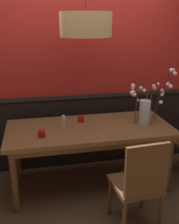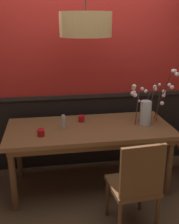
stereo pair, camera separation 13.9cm
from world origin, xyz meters
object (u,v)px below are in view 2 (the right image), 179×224
(chair_far_side_right, at_px, (101,121))
(pendant_lamp, at_px, (86,24))
(chair_far_side_left, at_px, (64,125))
(vase_with_blossoms, at_px, (147,108))
(candle_holder_nearer_center, at_px, (82,118))
(candle_holder_nearer_edge, at_px, (41,133))
(chair_near_side_right, at_px, (136,183))
(dining_table, at_px, (90,134))
(condiment_bottle, at_px, (63,122))

(chair_far_side_right, bearing_deg, pendant_lamp, -112.02)
(chair_far_side_left, distance_m, vase_with_blossoms, 1.34)
(candle_holder_nearer_center, bearing_deg, candle_holder_nearer_edge, -143.14)
(chair_far_side_left, xyz_separation_m, chair_near_side_right, (0.55, -1.66, 0.03))
(dining_table, bearing_deg, chair_near_side_right, -70.33)
(dining_table, relative_size, pendant_lamp, 1.71)
(chair_near_side_right, xyz_separation_m, candle_holder_nearer_center, (-0.37, 1.03, 0.29))
(chair_far_side_right, bearing_deg, dining_table, -109.92)
(chair_far_side_left, height_order, chair_near_side_right, chair_near_side_right)
(vase_with_blossoms, xyz_separation_m, condiment_bottle, (-0.99, -0.00, -0.12))
(chair_far_side_right, relative_size, chair_near_side_right, 0.99)
(dining_table, relative_size, candle_holder_nearer_edge, 23.24)
(chair_near_side_right, distance_m, candle_holder_nearer_edge, 1.12)
(chair_far_side_left, distance_m, pendant_lamp, 1.66)
(chair_far_side_left, relative_size, candle_holder_nearer_edge, 10.69)
(chair_far_side_right, distance_m, pendant_lamp, 1.68)
(candle_holder_nearer_center, bearing_deg, chair_far_side_left, 105.98)
(chair_near_side_right, relative_size, candle_holder_nearer_center, 12.00)
(dining_table, height_order, pendant_lamp, pendant_lamp)
(chair_far_side_left, bearing_deg, pendant_lamp, -76.15)
(vase_with_blossoms, height_order, candle_holder_nearer_edge, vase_with_blossoms)
(chair_far_side_left, xyz_separation_m, condiment_bottle, (-0.05, -0.83, 0.36))
(candle_holder_nearer_center, bearing_deg, chair_far_side_right, 60.44)
(vase_with_blossoms, bearing_deg, dining_table, 179.01)
(dining_table, distance_m, condiment_bottle, 0.34)
(chair_far_side_left, distance_m, candle_holder_nearer_edge, 1.09)
(chair_far_side_left, bearing_deg, dining_table, -73.02)
(candle_holder_nearer_edge, height_order, condiment_bottle, condiment_bottle)
(candle_holder_nearer_center, height_order, pendant_lamp, pendant_lamp)
(vase_with_blossoms, distance_m, pendant_lamp, 1.19)
(chair_near_side_right, height_order, pendant_lamp, pendant_lamp)
(vase_with_blossoms, distance_m, candle_holder_nearer_center, 0.80)
(pendant_lamp, bearing_deg, candle_holder_nearer_center, 97.02)
(chair_far_side_right, height_order, vase_with_blossoms, vase_with_blossoms)
(pendant_lamp, bearing_deg, vase_with_blossoms, 0.57)
(candle_holder_nearer_center, bearing_deg, dining_table, -69.69)
(dining_table, distance_m, chair_near_side_right, 0.91)
(chair_far_side_right, distance_m, chair_near_side_right, 1.69)
(candle_holder_nearer_edge, bearing_deg, chair_near_side_right, -37.63)
(dining_table, bearing_deg, pendant_lamp, -156.26)
(chair_far_side_left, bearing_deg, condiment_bottle, -93.56)
(chair_near_side_right, xyz_separation_m, vase_with_blossoms, (0.39, 0.83, 0.45))
(condiment_bottle, bearing_deg, dining_table, 2.28)
(chair_far_side_left, bearing_deg, vase_with_blossoms, -41.59)
(vase_with_blossoms, bearing_deg, candle_holder_nearer_center, 165.34)
(candle_holder_nearer_edge, xyz_separation_m, pendant_lamp, (0.51, 0.16, 1.10))
(condiment_bottle, bearing_deg, chair_near_side_right, -53.97)
(dining_table, height_order, chair_far_side_right, chair_far_side_right)
(dining_table, height_order, vase_with_blossoms, vase_with_blossoms)
(candle_holder_nearer_edge, bearing_deg, candle_holder_nearer_center, 36.86)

